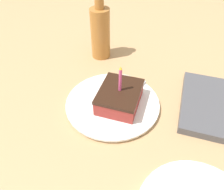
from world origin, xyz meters
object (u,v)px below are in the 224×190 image
at_px(fork, 130,95).
at_px(bottle, 100,32).
at_px(cake_slice, 120,97).
at_px(plate, 112,103).

height_order(fork, bottle, bottle).
distance_m(cake_slice, fork, 0.05).
distance_m(cake_slice, bottle, 0.26).
bearing_deg(plate, cake_slice, -0.82).
xyz_separation_m(plate, bottle, (-0.11, 0.22, 0.08)).
bearing_deg(cake_slice, fork, 62.15).
bearing_deg(cake_slice, plate, 179.18).
xyz_separation_m(fork, bottle, (-0.15, 0.18, 0.07)).
height_order(plate, bottle, bottle).
distance_m(fork, bottle, 0.25).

